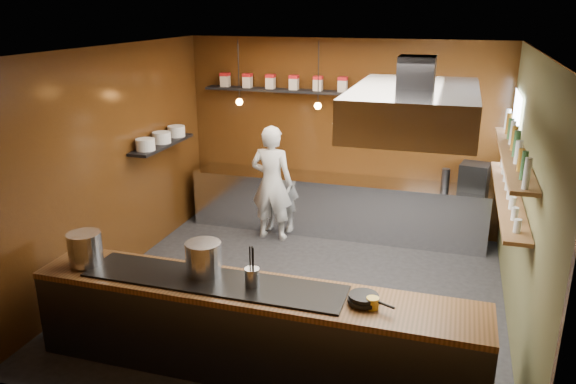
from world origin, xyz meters
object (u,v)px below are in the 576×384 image
at_px(chef, 272,183).
at_px(espresso_machine, 474,177).
at_px(stockpot_small, 204,258).
at_px(stockpot_large, 85,248).
at_px(extractor_hood, 414,107).

bearing_deg(chef, espresso_machine, -169.50).
bearing_deg(espresso_machine, stockpot_small, -114.31).
relative_size(stockpot_large, chef, 0.19).
xyz_separation_m(extractor_hood, espresso_machine, (0.73, 2.60, -1.41)).
relative_size(extractor_hood, stockpot_small, 5.65).
height_order(stockpot_large, chef, chef).
relative_size(espresso_machine, chef, 0.22).
height_order(extractor_hood, stockpot_large, extractor_hood).
height_order(extractor_hood, espresso_machine, extractor_hood).
distance_m(stockpot_small, chef, 3.20).
distance_m(stockpot_small, espresso_machine, 4.50).
xyz_separation_m(stockpot_small, espresso_machine, (2.57, 3.70, -0.01)).
distance_m(extractor_hood, stockpot_small, 2.56).
bearing_deg(stockpot_small, espresso_machine, 55.20).
xyz_separation_m(espresso_machine, chef, (-2.93, -0.53, -0.21)).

